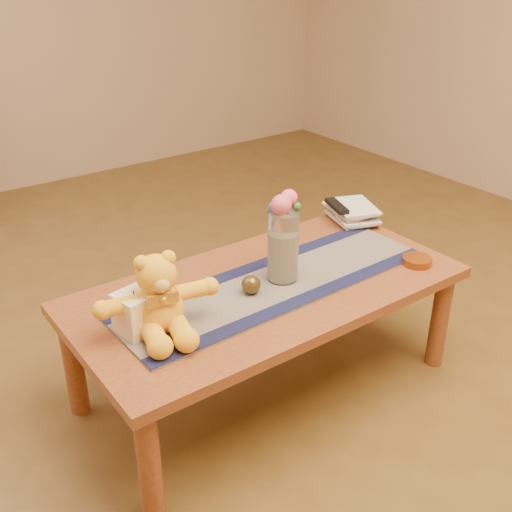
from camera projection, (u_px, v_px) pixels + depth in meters
floor at (266, 385)px, 2.38m from camera, size 5.50×5.50×0.00m
coffee_table_top at (267, 289)px, 2.19m from camera, size 1.40×0.70×0.04m
table_leg_fl at (149, 465)px, 1.75m from camera, size 0.07×0.07×0.41m
table_leg_fr at (439, 320)px, 2.42m from camera, size 0.07×0.07×0.41m
table_leg_bl at (74, 365)px, 2.16m from camera, size 0.07×0.07×0.41m
table_leg_br at (339, 265)px, 2.83m from camera, size 0.07×0.07×0.41m
persian_runner at (276, 284)px, 2.18m from camera, size 1.21×0.38×0.01m
runner_border_near at (303, 299)px, 2.07m from camera, size 1.20×0.09×0.00m
runner_border_far at (252, 267)px, 2.28m from camera, size 1.20×0.09×0.00m
teddy_bear at (157, 294)px, 1.86m from camera, size 0.42×0.37×0.25m
pillar_candle at (136, 313)px, 1.88m from camera, size 0.13×0.13×0.13m
candle_wick at (134, 292)px, 1.84m from camera, size 0.00×0.00×0.01m
glass_vase at (283, 246)px, 2.14m from camera, size 0.11×0.11×0.26m
potpourri_fill at (283, 256)px, 2.16m from camera, size 0.09×0.09×0.18m
rose_left at (281, 205)px, 2.05m from camera, size 0.07×0.07×0.07m
rose_right at (289, 198)px, 2.08m from camera, size 0.06×0.06×0.06m
blue_flower_back at (280, 201)px, 2.10m from camera, size 0.04×0.04×0.04m
blue_flower_side at (273, 207)px, 2.07m from camera, size 0.04×0.04×0.04m
leaf_sprig at (297, 206)px, 2.08m from camera, size 0.03×0.03×0.03m
bronze_ball at (251, 285)px, 2.09m from camera, size 0.08×0.08×0.07m
book_bottom at (335, 221)px, 2.65m from camera, size 0.22×0.26×0.02m
book_lower at (337, 217)px, 2.64m from camera, size 0.24×0.27×0.02m
book_upper at (334, 213)px, 2.64m from camera, size 0.21×0.25×0.02m
book_top at (337, 209)px, 2.63m from camera, size 0.24×0.27×0.02m
tv_remote at (337, 206)px, 2.61m from camera, size 0.09×0.17×0.02m
amber_dish at (417, 261)px, 2.31m from camera, size 0.14×0.14×0.03m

